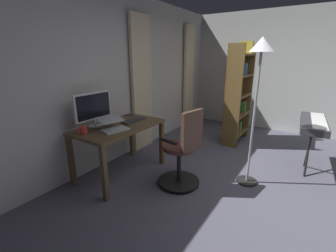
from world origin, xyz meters
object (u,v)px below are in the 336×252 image
(cell_phone_by_monitor, at_px, (129,115))
(computer_mouse, at_px, (113,119))
(computer_keyboard, at_px, (134,120))
(mug_tea, at_px, (83,130))
(laptop, at_px, (113,126))
(desk, at_px, (119,132))
(computer_monitor, at_px, (93,107))
(piano_keyboard, at_px, (313,124))
(bookshelf, at_px, (236,95))
(floor_lamp, at_px, (259,69))
(office_chair, at_px, (183,152))

(cell_phone_by_monitor, bearing_deg, computer_mouse, -32.75)
(computer_keyboard, relative_size, mug_tea, 3.01)
(laptop, height_order, cell_phone_by_monitor, laptop)
(desk, relative_size, computer_monitor, 2.17)
(computer_keyboard, xyz_separation_m, piano_keyboard, (-1.28, 2.24, -0.01))
(cell_phone_by_monitor, height_order, piano_keyboard, piano_keyboard)
(bookshelf, xyz_separation_m, floor_lamp, (1.50, 0.69, 0.58))
(office_chair, xyz_separation_m, computer_monitor, (0.42, -1.15, 0.52))
(computer_keyboard, bearing_deg, computer_monitor, -28.67)
(piano_keyboard, bearing_deg, floor_lamp, -42.89)
(office_chair, distance_m, cell_phone_by_monitor, 1.23)
(laptop, height_order, computer_mouse, laptop)
(computer_keyboard, height_order, bookshelf, bookshelf)
(office_chair, bearing_deg, piano_keyboard, -34.82)
(computer_mouse, xyz_separation_m, mug_tea, (0.63, 0.14, 0.03))
(computer_keyboard, distance_m, laptop, 0.46)
(desk, bearing_deg, mug_tea, -12.90)
(office_chair, relative_size, computer_mouse, 10.53)
(computer_keyboard, height_order, piano_keyboard, piano_keyboard)
(cell_phone_by_monitor, xyz_separation_m, piano_keyboard, (-1.07, 2.53, -0.01))
(laptop, distance_m, mug_tea, 0.37)
(computer_keyboard, bearing_deg, cell_phone_by_monitor, -126.38)
(cell_phone_by_monitor, bearing_deg, computer_keyboard, 19.86)
(desk, distance_m, computer_monitor, 0.49)
(floor_lamp, bearing_deg, computer_monitor, -62.17)
(laptop, bearing_deg, computer_monitor, -69.77)
(computer_keyboard, bearing_deg, office_chair, 85.51)
(computer_monitor, distance_m, cell_phone_by_monitor, 0.75)
(bookshelf, height_order, floor_lamp, bookshelf)
(computer_mouse, distance_m, mug_tea, 0.64)
(desk, xyz_separation_m, computer_mouse, (-0.13, -0.25, 0.12))
(desk, bearing_deg, laptop, 24.07)
(computer_mouse, relative_size, mug_tea, 0.73)
(office_chair, bearing_deg, computer_keyboard, 95.69)
(desk, height_order, piano_keyboard, piano_keyboard)
(laptop, xyz_separation_m, piano_keyboard, (-1.74, 2.19, -0.06))
(laptop, distance_m, piano_keyboard, 2.80)
(mug_tea, bearing_deg, desk, 167.10)
(office_chair, xyz_separation_m, computer_mouse, (0.08, -1.17, 0.27))
(computer_mouse, xyz_separation_m, bookshelf, (-2.14, 1.18, 0.19))
(computer_keyboard, relative_size, cell_phone_by_monitor, 2.85)
(computer_mouse, height_order, cell_phone_by_monitor, computer_mouse)
(cell_phone_by_monitor, distance_m, floor_lamp, 2.05)
(computer_keyboard, bearing_deg, floor_lamp, 107.17)
(desk, distance_m, office_chair, 0.95)
(cell_phone_by_monitor, bearing_deg, piano_keyboard, 79.25)
(computer_keyboard, bearing_deg, desk, -6.41)
(office_chair, height_order, bookshelf, bookshelf)
(desk, distance_m, piano_keyboard, 2.75)
(floor_lamp, bearing_deg, office_chair, -51.47)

